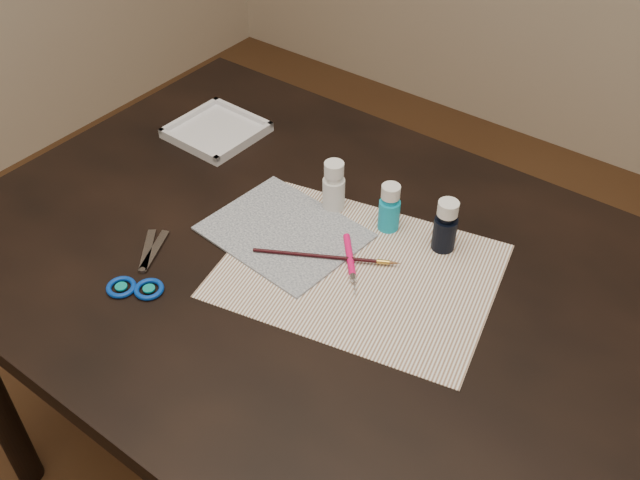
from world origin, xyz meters
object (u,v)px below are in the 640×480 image
Objects in this scene: paint_bottle_navy at (446,226)px; scissors at (141,263)px; paint_bottle_cyan at (390,208)px; palette_tray at (217,130)px; paper at (359,270)px; canvas at (284,232)px; paint_bottle_white at (334,186)px.

scissors is at bearing -138.22° from paint_bottle_navy.
palette_tray is at bearing 174.79° from paint_bottle_cyan.
paper is 1.71× the size of canvas.
canvas is 0.28m from paint_bottle_navy.
paint_bottle_cyan is at bearing 99.83° from paper.
paint_bottle_navy is 0.58× the size of palette_tray.
paint_bottle_navy reaches higher than scissors.
paper is 2.61× the size of palette_tray.
paint_bottle_cyan is (-0.02, 0.12, 0.05)m from paper.
canvas is 2.80× the size of paint_bottle_cyan.
palette_tray reaches higher than paper.
canvas is 2.60× the size of paint_bottle_white.
paint_bottle_navy reaches higher than palette_tray.
canvas is at bearing -150.93° from paint_bottle_navy.
palette_tray is at bearing 152.43° from canvas.
paper is 0.18m from paint_bottle_white.
palette_tray is (-0.48, 0.17, 0.01)m from paper.
paint_bottle_cyan is at bearing -173.62° from paint_bottle_navy.
paint_bottle_cyan is 0.46m from palette_tray.
paint_bottle_cyan reaches higher than canvas.
scissors is 0.42m from palette_tray.
paper is at bearing -39.82° from paint_bottle_white.
paint_bottle_navy reaches higher than paint_bottle_cyan.
paper is at bearing -19.05° from palette_tray.
paint_bottle_navy is at bearing -86.38° from scissors.
scissors is 1.11× the size of palette_tray.
paint_bottle_navy is at bearing 6.38° from paint_bottle_cyan.
paint_bottle_white is at bearing -173.75° from paint_bottle_navy.
scissors is at bearing -117.75° from paint_bottle_white.
paper is 4.45× the size of paint_bottle_white.
paint_bottle_white is 0.22m from paint_bottle_navy.
paint_bottle_navy is (0.22, 0.02, -0.00)m from paint_bottle_white.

